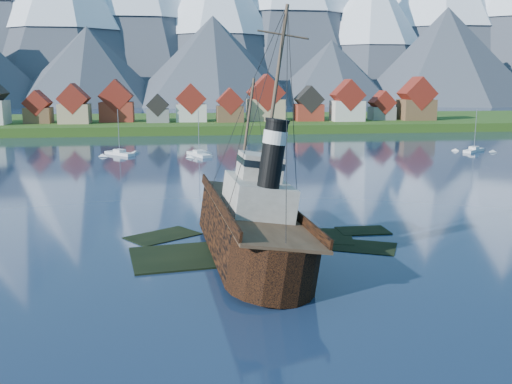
{
  "coord_description": "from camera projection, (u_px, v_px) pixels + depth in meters",
  "views": [
    {
      "loc": [
        -6.9,
        -59.49,
        17.98
      ],
      "look_at": [
        2.04,
        6.0,
        5.0
      ],
      "focal_mm": 40.0,
      "sensor_mm": 36.0,
      "label": 1
    }
  ],
  "objects": [
    {
      "name": "shoal",
      "position": [
        258.0,
        245.0,
        64.61
      ],
      "size": [
        31.71,
        21.24,
        1.14
      ],
      "color": "black",
      "rests_on": "ground"
    },
    {
      "name": "ground",
      "position": [
        245.0,
        248.0,
        62.22
      ],
      "size": [
        1400.0,
        1400.0,
        0.0
      ],
      "primitive_type": "plane",
      "color": "#172640",
      "rests_on": "ground"
    },
    {
      "name": "sailboat_d",
      "position": [
        474.0,
        151.0,
        145.87
      ],
      "size": [
        7.83,
        6.81,
        11.38
      ],
      "rotation": [
        0.0,
        0.0,
        -0.9
      ],
      "color": "silver",
      "rests_on": "ground"
    },
    {
      "name": "shore_bank",
      "position": [
        196.0,
        126.0,
        227.5
      ],
      "size": [
        600.0,
        80.0,
        3.2
      ],
      "primitive_type": "cube",
      "color": "#1F3F12",
      "rests_on": "ground"
    },
    {
      "name": "mountains",
      "position": [
        182.0,
        0.0,
        512.81
      ],
      "size": [
        965.0,
        340.0,
        205.0
      ],
      "color": "#2D333D",
      "rests_on": "ground"
    },
    {
      "name": "sailboat_c",
      "position": [
        120.0,
        154.0,
        139.51
      ],
      "size": [
        7.85,
        8.15,
        11.67
      ],
      "rotation": [
        0.0,
        0.0,
        0.75
      ],
      "color": "silver",
      "rests_on": "ground"
    },
    {
      "name": "seawall",
      "position": [
        199.0,
        135.0,
        190.55
      ],
      "size": [
        600.0,
        2.5,
        2.0
      ],
      "primitive_type": "cube",
      "color": "#3F3D38",
      "rests_on": "ground"
    },
    {
      "name": "town",
      "position": [
        104.0,
        106.0,
        204.05
      ],
      "size": [
        250.96,
        16.69,
        17.3
      ],
      "color": "maroon",
      "rests_on": "ground"
    },
    {
      "name": "tugboat_wreck",
      "position": [
        244.0,
        220.0,
        60.74
      ],
      "size": [
        7.79,
        33.54,
        26.58
      ],
      "rotation": [
        0.0,
        0.14,
        0.06
      ],
      "color": "black",
      "rests_on": "ground"
    },
    {
      "name": "sailboat_e",
      "position": [
        199.0,
        155.0,
        137.93
      ],
      "size": [
        5.92,
        10.2,
        11.57
      ],
      "rotation": [
        0.0,
        0.0,
        0.37
      ],
      "color": "silver",
      "rests_on": "ground"
    }
  ]
}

